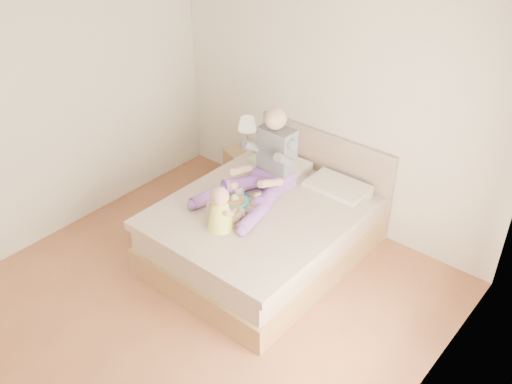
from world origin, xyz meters
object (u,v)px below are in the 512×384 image
Objects in this scene: adult at (265,169)px; baby at (221,211)px; tray at (242,204)px; bed at (267,227)px; nightstand at (245,170)px.

adult is 2.48× the size of baby.
baby is at bearing -82.30° from tray.
adult is at bearing 137.84° from bed.
bed is 4.29× the size of nightstand.
nightstand is 1.18× the size of baby.
nightstand is at bearing 127.94° from baby.
baby is (-0.09, -0.58, 0.47)m from bed.
bed is 0.75m from baby.
tray is 1.15× the size of baby.
nightstand is (-1.00, 0.80, -0.07)m from bed.
nightstand is at bearing 127.39° from tray.
nightstand is 1.37m from tray.
adult reaches higher than baby.
tray is 0.40m from baby.
tray is (0.85, -1.00, 0.39)m from nightstand.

